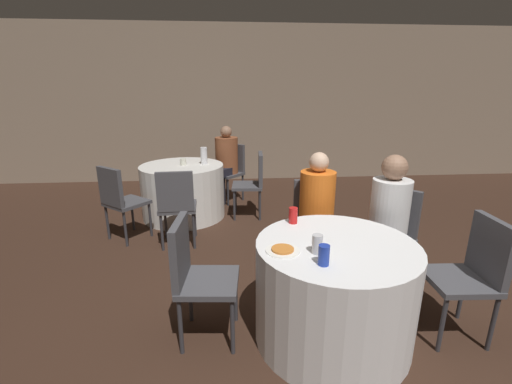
# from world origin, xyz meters

# --- Properties ---
(ground_plane) EXTENTS (16.00, 16.00, 0.00)m
(ground_plane) POSITION_xyz_m (0.00, 0.00, 0.00)
(ground_plane) COLOR #382319
(wall_back) EXTENTS (16.00, 0.06, 2.80)m
(wall_back) POSITION_xyz_m (0.00, 4.53, 1.40)
(wall_back) COLOR gray
(wall_back) RESTS_ON ground_plane
(table_near) EXTENTS (1.07, 1.07, 0.72)m
(table_near) POSITION_xyz_m (0.09, 0.01, 0.36)
(table_near) COLOR white
(table_near) RESTS_ON ground_plane
(table_far) EXTENTS (1.11, 1.11, 0.72)m
(table_far) POSITION_xyz_m (-1.24, 2.53, 0.36)
(table_far) COLOR white
(table_far) RESTS_ON ground_plane
(chair_near_east) EXTENTS (0.42, 0.42, 0.88)m
(chair_near_east) POSITION_xyz_m (1.04, -0.04, 0.53)
(chair_near_east) COLOR #47474C
(chair_near_east) RESTS_ON ground_plane
(chair_near_northeast) EXTENTS (0.57, 0.57, 0.88)m
(chair_near_northeast) POSITION_xyz_m (0.78, 0.65, 0.53)
(chair_near_northeast) COLOR #47474C
(chair_near_northeast) RESTS_ON ground_plane
(chair_near_north) EXTENTS (0.44, 0.44, 0.88)m
(chair_near_north) POSITION_xyz_m (0.18, 0.95, 0.53)
(chair_near_north) COLOR #47474C
(chair_near_north) RESTS_ON ground_plane
(chair_near_west) EXTENTS (0.44, 0.43, 0.88)m
(chair_near_west) POSITION_xyz_m (-0.86, 0.09, 0.53)
(chair_near_west) COLOR #47474C
(chair_near_west) RESTS_ON ground_plane
(chair_far_northeast) EXTENTS (0.57, 0.57, 0.88)m
(chair_far_northeast) POSITION_xyz_m (-0.58, 3.23, 0.53)
(chair_far_northeast) COLOR #47474C
(chair_far_northeast) RESTS_ON ground_plane
(chair_far_southwest) EXTENTS (0.56, 0.56, 0.88)m
(chair_far_southwest) POSITION_xyz_m (-1.85, 1.78, 0.53)
(chair_far_southwest) COLOR #47474C
(chair_far_southwest) RESTS_ON ground_plane
(chair_far_south) EXTENTS (0.42, 0.43, 0.88)m
(chair_far_south) POSITION_xyz_m (-1.18, 1.57, 0.53)
(chair_far_south) COLOR #47474C
(chair_far_south) RESTS_ON ground_plane
(chair_far_east) EXTENTS (0.43, 0.43, 0.88)m
(chair_far_east) POSITION_xyz_m (-0.28, 2.46, 0.53)
(chair_far_east) COLOR #47474C
(chair_far_east) RESTS_ON ground_plane
(person_white_shirt) EXTENTS (0.46, 0.45, 1.19)m
(person_white_shirt) POSITION_xyz_m (0.67, 0.54, 0.60)
(person_white_shirt) COLOR black
(person_white_shirt) RESTS_ON ground_plane
(person_orange_shirt) EXTENTS (0.33, 0.50, 1.17)m
(person_orange_shirt) POSITION_xyz_m (0.16, 0.79, 0.58)
(person_orange_shirt) COLOR black
(person_orange_shirt) RESTS_ON ground_plane
(person_floral_shirt) EXTENTS (0.47, 0.48, 1.17)m
(person_floral_shirt) POSITION_xyz_m (-0.68, 3.11, 0.59)
(person_floral_shirt) COLOR black
(person_floral_shirt) RESTS_ON ground_plane
(pizza_plate_near) EXTENTS (0.22, 0.22, 0.02)m
(pizza_plate_near) POSITION_xyz_m (-0.29, -0.06, 0.73)
(pizza_plate_near) COLOR white
(pizza_plate_near) RESTS_ON table_near
(soda_can_blue) EXTENTS (0.07, 0.07, 0.12)m
(soda_can_blue) POSITION_xyz_m (-0.08, -0.26, 0.78)
(soda_can_blue) COLOR #1E38A5
(soda_can_blue) RESTS_ON table_near
(soda_can_silver) EXTENTS (0.07, 0.07, 0.12)m
(soda_can_silver) POSITION_xyz_m (-0.08, -0.11, 0.78)
(soda_can_silver) COLOR silver
(soda_can_silver) RESTS_ON table_near
(soda_can_red) EXTENTS (0.07, 0.07, 0.12)m
(soda_can_red) POSITION_xyz_m (-0.14, 0.39, 0.78)
(soda_can_red) COLOR red
(soda_can_red) RESTS_ON table_near
(bottle_far) EXTENTS (0.09, 0.09, 0.23)m
(bottle_far) POSITION_xyz_m (-0.94, 2.58, 0.83)
(bottle_far) COLOR white
(bottle_far) RESTS_ON table_far
(cup_far) EXTENTS (0.08, 0.08, 0.09)m
(cup_far) POSITION_xyz_m (-1.21, 2.53, 0.76)
(cup_far) COLOR silver
(cup_far) RESTS_ON table_far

